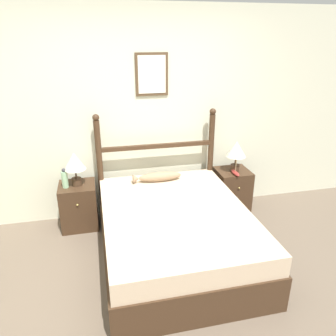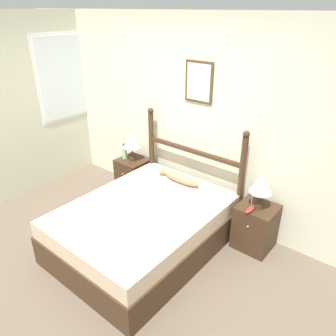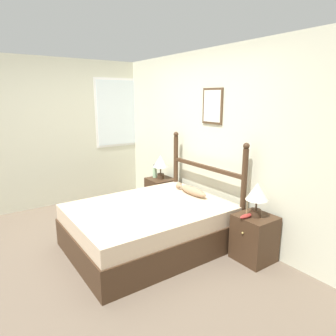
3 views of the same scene
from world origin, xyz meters
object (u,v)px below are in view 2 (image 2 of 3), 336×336
(nightstand_right, at_px, (255,227))
(model_boat, at_px, (251,209))
(bed, at_px, (144,228))
(table_lamp_left, at_px, (132,142))
(bottle, at_px, (125,152))
(nightstand_left, at_px, (134,176))
(fish_pillow, at_px, (179,178))
(table_lamp_right, at_px, (261,186))

(nightstand_right, bearing_deg, model_boat, -103.02)
(bed, height_order, table_lamp_left, table_lamp_left)
(nightstand_right, height_order, bottle, bottle)
(bed, bearing_deg, nightstand_right, 40.14)
(table_lamp_left, relative_size, bottle, 1.69)
(nightstand_left, xyz_separation_m, nightstand_right, (1.99, 0.00, 0.00))
(nightstand_right, xyz_separation_m, fish_pillow, (-1.03, -0.12, 0.34))
(nightstand_left, relative_size, nightstand_right, 1.00)
(table_lamp_right, xyz_separation_m, model_boat, (-0.04, -0.11, -0.26))
(bed, relative_size, table_lamp_right, 4.84)
(table_lamp_right, bearing_deg, bed, -140.81)
(nightstand_left, distance_m, table_lamp_left, 0.56)
(table_lamp_right, xyz_separation_m, fish_pillow, (-1.04, -0.10, -0.22))
(bottle, relative_size, fish_pillow, 0.41)
(bed, bearing_deg, fish_pillow, 92.89)
(model_boat, bearing_deg, nightstand_left, 176.23)
(nightstand_left, bearing_deg, bottle, -160.91)
(table_lamp_right, bearing_deg, table_lamp_left, 179.61)
(nightstand_right, height_order, fish_pillow, fish_pillow)
(bed, height_order, fish_pillow, fish_pillow)
(fish_pillow, bearing_deg, nightstand_left, 173.09)
(nightstand_left, xyz_separation_m, table_lamp_left, (0.01, -0.01, 0.56))
(nightstand_left, height_order, model_boat, model_boat)
(bed, xyz_separation_m, model_boat, (0.97, 0.71, 0.30))
(nightstand_right, relative_size, model_boat, 2.50)
(nightstand_right, xyz_separation_m, bottle, (-2.11, -0.04, 0.39))
(model_boat, bearing_deg, bottle, 177.57)
(nightstand_right, distance_m, model_boat, 0.33)
(fish_pillow, bearing_deg, model_boat, -0.75)
(nightstand_left, height_order, table_lamp_left, table_lamp_left)
(table_lamp_right, bearing_deg, nightstand_right, 114.33)
(nightstand_left, bearing_deg, bed, -40.14)
(nightstand_left, relative_size, table_lamp_left, 1.37)
(table_lamp_left, relative_size, fish_pillow, 0.69)
(table_lamp_right, distance_m, fish_pillow, 1.07)
(bottle, bearing_deg, table_lamp_left, 15.33)
(bottle, bearing_deg, model_boat, -2.43)
(table_lamp_left, height_order, bottle, table_lamp_left)
(bed, relative_size, bottle, 8.18)
(nightstand_left, xyz_separation_m, table_lamp_right, (2.00, -0.02, 0.56))
(fish_pillow, bearing_deg, table_lamp_right, 5.26)
(bed, height_order, nightstand_left, bed)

